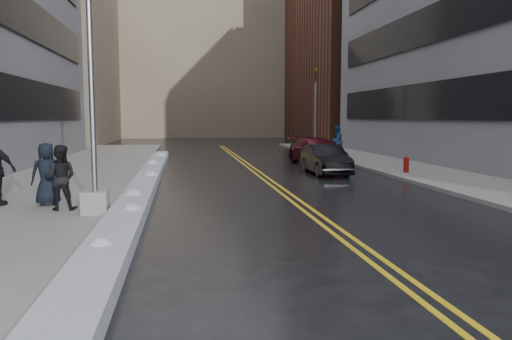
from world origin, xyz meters
name	(u,v)px	position (x,y,z in m)	size (l,w,h in m)	color
ground	(229,232)	(0.00, 0.00, 0.00)	(160.00, 160.00, 0.00)	black
sidewalk_west	(67,180)	(-5.75, 10.00, 0.07)	(5.50, 50.00, 0.15)	gray
sidewalk_east	(427,174)	(10.00, 10.00, 0.07)	(4.00, 50.00, 0.15)	gray
lane_line_left	(262,178)	(2.35, 10.00, 0.00)	(0.12, 50.00, 0.01)	gold
lane_line_right	(268,178)	(2.65, 10.00, 0.00)	(0.12, 50.00, 0.01)	gold
snow_ridge	(146,182)	(-2.45, 8.00, 0.17)	(0.90, 30.00, 0.34)	#B9BBC3
building_west_far	(40,55)	(-15.50, 44.00, 9.00)	(14.00, 22.00, 18.00)	gray
building_east_far	(367,12)	(19.00, 42.00, 14.00)	(14.00, 20.00, 28.00)	#562D21
building_far	(203,57)	(2.00, 60.00, 11.00)	(36.00, 16.00, 22.00)	gray
lamppost	(93,122)	(-3.30, 2.00, 2.53)	(0.65, 0.65, 7.62)	gray
fire_hydrant	(406,164)	(9.00, 10.00, 0.55)	(0.26, 0.26, 0.73)	maroon
traffic_signal	(315,107)	(8.50, 24.00, 3.40)	(0.16, 0.20, 6.00)	gray
pedestrian_b	(60,177)	(-4.31, 2.71, 1.03)	(0.86, 0.67, 1.76)	black
pedestrian_c	(47,174)	(-4.86, 3.51, 1.04)	(0.87, 0.57, 1.79)	black
pedestrian_east	(337,141)	(8.91, 20.07, 1.12)	(0.94, 0.74, 1.94)	navy
car_black	(326,160)	(5.51, 11.00, 0.69)	(1.46, 4.18, 1.38)	black
car_maroon	(317,151)	(6.44, 15.96, 0.75)	(2.09, 5.14, 1.49)	#480B15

